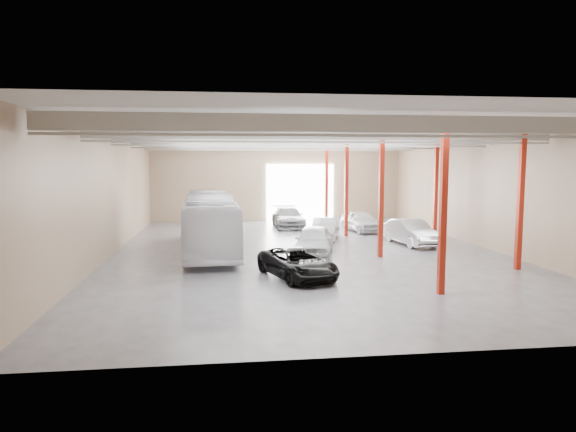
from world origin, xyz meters
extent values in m
cube|color=#47474C|center=(0.00, 0.00, 0.00)|extent=(22.00, 32.00, 0.01)
cube|color=beige|center=(0.00, 0.00, 7.00)|extent=(22.00, 32.00, 0.12)
cube|color=#836952|center=(0.00, 16.00, 3.50)|extent=(22.00, 0.12, 7.00)
cube|color=#836952|center=(0.00, -16.00, 3.50)|extent=(22.00, 0.12, 7.00)
cube|color=#836952|center=(-11.00, 0.00, 3.50)|extent=(0.12, 32.00, 7.00)
cube|color=#836952|center=(11.00, 0.00, 3.50)|extent=(0.12, 32.00, 7.00)
cube|color=white|center=(2.00, 15.85, 2.50)|extent=(6.00, 0.20, 5.00)
cube|color=#9E2111|center=(3.80, -10.00, 3.50)|extent=(0.25, 0.25, 7.00)
cube|color=#9E2111|center=(3.80, -2.00, 3.50)|extent=(0.25, 0.25, 7.00)
cube|color=#9E2111|center=(3.80, 6.00, 3.50)|extent=(0.25, 0.25, 7.00)
cube|color=#9E2111|center=(3.80, 13.00, 3.50)|extent=(0.25, 0.25, 7.00)
cube|color=#9E2111|center=(9.50, -6.00, 3.50)|extent=(0.25, 0.25, 7.00)
cube|color=#9E2111|center=(9.50, 4.00, 3.50)|extent=(0.25, 0.25, 7.00)
cube|color=#AFAFAB|center=(0.00, -12.00, 6.55)|extent=(21.60, 0.15, 0.60)
cube|color=#AFAFAB|center=(0.00, -12.00, 6.15)|extent=(21.60, 0.10, 0.10)
cube|color=#AFAFAB|center=(0.00, -6.00, 6.55)|extent=(21.60, 0.15, 0.60)
cube|color=#AFAFAB|center=(0.00, -6.00, 6.15)|extent=(21.60, 0.10, 0.10)
cube|color=#AFAFAB|center=(0.00, 0.00, 6.55)|extent=(21.60, 0.15, 0.60)
cube|color=#AFAFAB|center=(0.00, 0.00, 6.15)|extent=(21.60, 0.10, 0.10)
cube|color=#AFAFAB|center=(0.00, 6.00, 6.55)|extent=(21.60, 0.15, 0.60)
cube|color=#AFAFAB|center=(0.00, 6.00, 6.15)|extent=(21.60, 0.10, 0.10)
cube|color=#AFAFAB|center=(0.00, 12.00, 6.55)|extent=(21.60, 0.15, 0.60)
cube|color=#AFAFAB|center=(0.00, 12.00, 6.15)|extent=(21.60, 0.10, 0.10)
imported|color=silver|center=(-5.57, 0.87, 1.71)|extent=(3.42, 12.37, 3.41)
imported|color=black|center=(-1.47, -6.48, 0.68)|extent=(3.66, 5.33, 1.35)
imported|color=silver|center=(0.21, -1.28, 0.85)|extent=(3.15, 5.30, 1.69)
imported|color=silver|center=(2.00, 4.46, 0.74)|extent=(2.84, 4.75, 1.48)
imported|color=slate|center=(0.34, 11.22, 0.80)|extent=(2.29, 5.52, 1.60)
imported|color=#BBBCC1|center=(6.98, 1.74, 0.80)|extent=(2.35, 5.05, 1.60)
imported|color=silver|center=(5.50, 8.22, 0.77)|extent=(2.56, 4.77, 1.54)
camera|label=1|loc=(-4.76, -29.11, 5.31)|focal=32.00mm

